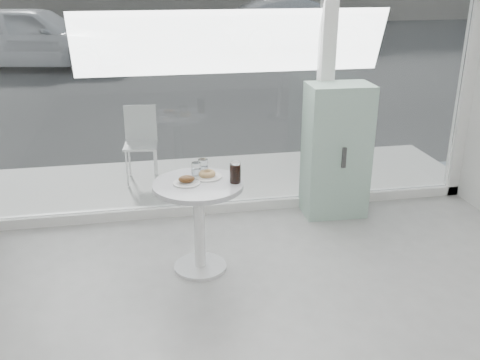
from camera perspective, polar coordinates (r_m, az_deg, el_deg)
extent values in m
cube|color=white|center=(5.57, -0.45, -2.73)|extent=(5.00, 0.12, 0.10)
cube|color=white|center=(6.07, 23.34, 11.88)|extent=(0.12, 0.12, 3.00)
cube|color=white|center=(5.38, 9.20, 12.29)|extent=(0.14, 0.14, 3.00)
cube|color=white|center=(5.09, -9.27, 10.64)|extent=(3.21, 0.02, 2.60)
cube|color=white|center=(5.70, 16.64, 11.17)|extent=(1.41, 0.02, 2.60)
cylinder|color=white|center=(4.55, -4.23, -9.17)|extent=(0.44, 0.44, 0.03)
cylinder|color=white|center=(4.38, -4.36, -5.17)|extent=(0.09, 0.09, 0.70)
cylinder|color=silver|center=(4.23, -4.50, -0.56)|extent=(0.72, 0.72, 0.04)
cube|color=silver|center=(6.31, -1.75, -0.01)|extent=(5.60, 1.60, 0.05)
cube|color=#323232|center=(18.18, -7.98, 13.84)|extent=(40.00, 24.00, 0.00)
cube|color=#85A999|center=(5.38, 10.22, 3.08)|extent=(0.63, 0.43, 1.33)
cube|color=#333333|center=(5.19, 11.04, 2.34)|extent=(0.04, 0.02, 0.20)
cylinder|color=white|center=(6.14, -11.98, 1.22)|extent=(0.02, 0.02, 0.41)
cylinder|color=white|center=(6.11, -9.06, 1.34)|extent=(0.02, 0.02, 0.41)
cylinder|color=white|center=(6.44, -11.71, 2.18)|extent=(0.02, 0.02, 0.41)
cylinder|color=white|center=(6.41, -8.93, 2.29)|extent=(0.02, 0.02, 0.41)
cube|color=white|center=(6.20, -10.55, 3.65)|extent=(0.40, 0.40, 0.03)
cube|color=white|center=(6.31, -10.57, 6.04)|extent=(0.37, 0.05, 0.41)
imported|color=white|center=(14.83, -21.17, 14.05)|extent=(4.87, 2.68, 1.57)
imported|color=#9C9FA4|center=(17.63, 6.13, 16.26)|extent=(4.84, 1.96, 1.56)
cylinder|color=white|center=(4.21, -5.72, -0.33)|extent=(0.21, 0.21, 0.01)
cube|color=silver|center=(4.20, -5.44, -0.23)|extent=(0.14, 0.14, 0.00)
ellipsoid|color=#3A230F|center=(4.20, -5.74, 0.10)|extent=(0.13, 0.10, 0.06)
ellipsoid|color=#3A230F|center=(4.22, -5.29, 0.17)|extent=(0.06, 0.06, 0.04)
cylinder|color=white|center=(4.33, -3.53, 0.37)|extent=(0.24, 0.24, 0.01)
torus|color=#A7824C|center=(4.32, -3.54, 0.69)|extent=(0.14, 0.14, 0.05)
cylinder|color=white|center=(4.33, -4.69, 1.11)|extent=(0.07, 0.07, 0.12)
cylinder|color=white|center=(4.34, -4.68, 0.80)|extent=(0.06, 0.06, 0.07)
cylinder|color=white|center=(4.37, -3.95, 1.39)|extent=(0.08, 0.08, 0.13)
cylinder|color=white|center=(4.38, -3.94, 1.05)|extent=(0.07, 0.07, 0.07)
cylinder|color=white|center=(4.19, -0.52, 0.81)|extent=(0.09, 0.09, 0.17)
cylinder|color=black|center=(4.19, -0.52, 0.71)|extent=(0.08, 0.08, 0.15)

